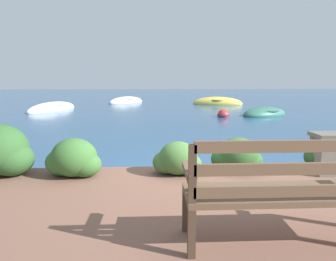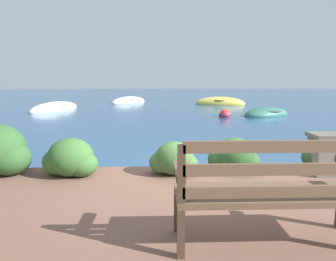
{
  "view_description": "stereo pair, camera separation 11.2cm",
  "coord_description": "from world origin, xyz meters",
  "views": [
    {
      "loc": [
        -0.88,
        -4.57,
        1.6
      ],
      "look_at": [
        -0.5,
        3.38,
        0.2
      ],
      "focal_mm": 32.0,
      "sensor_mm": 36.0,
      "label": 1
    },
    {
      "loc": [
        -0.77,
        -4.57,
        1.6
      ],
      "look_at": [
        -0.5,
        3.38,
        0.2
      ],
      "focal_mm": 32.0,
      "sensor_mm": 36.0,
      "label": 2
    }
  ],
  "objects": [
    {
      "name": "rowboat_outer",
      "position": [
        -2.68,
        15.07,
        0.06
      ],
      "size": [
        2.53,
        2.56,
        0.74
      ],
      "rotation": [
        0.0,
        0.0,
        3.94
      ],
      "color": "silver",
      "rests_on": "ground_plane"
    },
    {
      "name": "hedge_clump_far_right",
      "position": [
        1.82,
        -0.37,
        0.47
      ],
      "size": [
        0.86,
        0.62,
        0.59
      ],
      "color": "#284C23",
      "rests_on": "patio_terrace"
    },
    {
      "name": "ground_plane",
      "position": [
        0.0,
        0.0,
        0.0
      ],
      "size": [
        80.0,
        80.0,
        0.0
      ],
      "color": "navy"
    },
    {
      "name": "rowboat_mid",
      "position": [
        -5.97,
        10.68,
        0.06
      ],
      "size": [
        2.04,
        3.47,
        0.75
      ],
      "rotation": [
        0.0,
        0.0,
        4.35
      ],
      "color": "silver",
      "rests_on": "ground_plane"
    },
    {
      "name": "hedge_clump_right",
      "position": [
        0.36,
        -0.3,
        0.44
      ],
      "size": [
        0.76,
        0.54,
        0.51
      ],
      "color": "#2D5628",
      "rests_on": "patio_terrace"
    },
    {
      "name": "mooring_buoy",
      "position": [
        2.01,
        7.68,
        0.08
      ],
      "size": [
        0.53,
        0.53,
        0.48
      ],
      "color": "red",
      "rests_on": "ground_plane"
    },
    {
      "name": "park_bench",
      "position": [
        0.16,
        -2.29,
        0.71
      ],
      "size": [
        1.58,
        0.48,
        0.93
      ],
      "rotation": [
        0.0,
        0.0,
        0.14
      ],
      "color": "#433123",
      "rests_on": "patio_terrace"
    },
    {
      "name": "hedge_clump_left",
      "position": [
        -2.02,
        -0.41,
        0.46
      ],
      "size": [
        0.8,
        0.58,
        0.55
      ],
      "color": "#38662D",
      "rests_on": "patio_terrace"
    },
    {
      "name": "rowboat_far",
      "position": [
        3.04,
        13.66,
        0.07
      ],
      "size": [
        3.19,
        1.81,
        0.83
      ],
      "rotation": [
        0.0,
        0.0,
        2.88
      ],
      "color": "#DBC64C",
      "rests_on": "ground_plane"
    },
    {
      "name": "rowboat_nearest",
      "position": [
        3.94,
        8.18,
        0.06
      ],
      "size": [
        2.61,
        2.16,
        0.64
      ],
      "rotation": [
        0.0,
        0.0,
        0.51
      ],
      "color": "#336B5B",
      "rests_on": "ground_plane"
    },
    {
      "name": "hedge_clump_centre",
      "position": [
        -0.54,
        -0.4,
        0.43
      ],
      "size": [
        0.71,
        0.51,
        0.48
      ],
      "color": "#426B33",
      "rests_on": "patio_terrace"
    }
  ]
}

